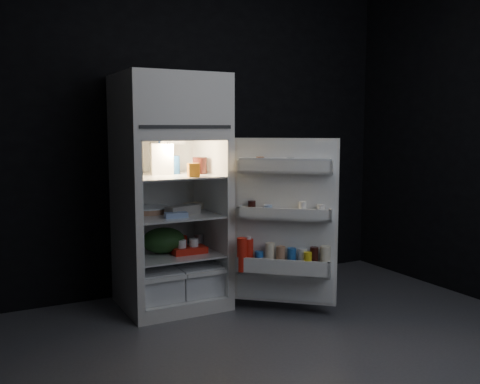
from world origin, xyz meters
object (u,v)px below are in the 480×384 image
fridge_door (285,225)px  milk_jug (162,159)px  refrigerator (169,184)px  egg_carton (183,210)px  yogurt_tray (189,250)px

fridge_door → milk_jug: size_ratio=5.08×
refrigerator → egg_carton: 0.24m
fridge_door → milk_jug: fridge_door is taller
refrigerator → egg_carton: size_ratio=6.50×
refrigerator → egg_carton: bearing=-59.7°
refrigerator → yogurt_tray: bearing=-53.5°
fridge_door → milk_jug: (-0.70, 0.66, 0.47)m
milk_jug → egg_carton: size_ratio=0.88×
egg_carton → yogurt_tray: 0.31m
milk_jug → yogurt_tray: (0.15, -0.18, -0.69)m
refrigerator → yogurt_tray: 0.53m
egg_carton → fridge_door: bearing=-58.3°
fridge_door → yogurt_tray: fridge_door is taller
refrigerator → yogurt_tray: size_ratio=6.75×
refrigerator → fridge_door: (0.66, -0.62, -0.28)m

